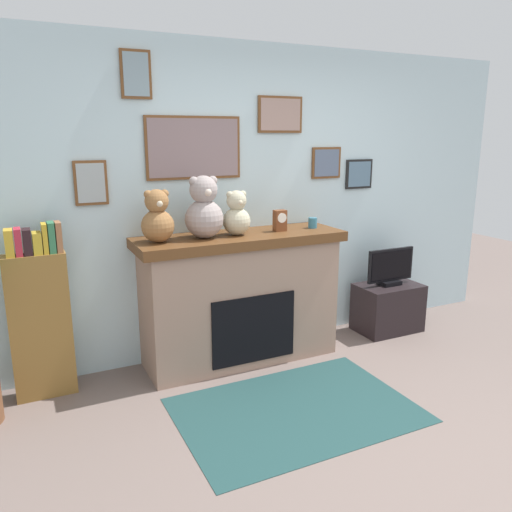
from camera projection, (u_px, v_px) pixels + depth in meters
ground_plane at (410, 457)px, 2.99m from camera, size 12.00×12.00×0.00m
back_wall at (261, 200)px, 4.43m from camera, size 5.20×0.15×2.60m
fireplace at (240, 297)px, 4.18m from camera, size 1.71×0.58×1.08m
bookshelf at (40, 318)px, 3.57m from camera, size 0.41×0.16×1.28m
tv_stand at (388, 307)px, 4.87m from camera, size 0.61×0.40×0.46m
television at (390, 268)px, 4.78m from camera, size 0.51×0.14×0.35m
area_rug at (296, 410)px, 3.49m from camera, size 1.62×1.11×0.01m
candle_jar at (313, 223)px, 4.31m from camera, size 0.08×0.08×0.09m
mantel_clock at (280, 221)px, 4.17m from camera, size 0.10×0.08×0.18m
teddy_bear_grey at (157, 219)px, 3.71m from camera, size 0.25×0.25×0.40m
teddy_bear_brown at (204, 210)px, 3.86m from camera, size 0.30×0.30×0.48m
teddy_bear_cream at (237, 215)px, 3.98m from camera, size 0.22×0.22×0.36m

